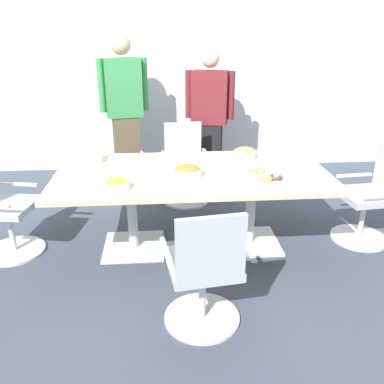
{
  "coord_description": "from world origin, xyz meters",
  "views": [
    {
      "loc": [
        -0.27,
        -3.34,
        1.93
      ],
      "look_at": [
        0.0,
        0.0,
        0.55
      ],
      "focal_mm": 37.44,
      "sensor_mm": 36.0,
      "label": 1
    }
  ],
  "objects_px": {
    "snack_bowl_pretzels": "(187,171)",
    "snack_bowl_cookies": "(245,153)",
    "office_chair_0": "(185,168)",
    "office_chair_3": "(370,201)",
    "donut_platter": "(264,175)",
    "person_standing_1": "(209,118)",
    "snack_bowl_chips_yellow": "(117,184)",
    "napkin_pile": "(92,157)",
    "office_chair_1": "(2,212)",
    "conference_table": "(192,184)",
    "office_chair_2": "(204,275)",
    "person_standing_0": "(125,109)"
  },
  "relations": [
    {
      "from": "snack_bowl_chips_yellow",
      "to": "napkin_pile",
      "type": "bearing_deg",
      "value": 111.87
    },
    {
      "from": "donut_platter",
      "to": "office_chair_3",
      "type": "bearing_deg",
      "value": 10.55
    },
    {
      "from": "donut_platter",
      "to": "snack_bowl_cookies",
      "type": "bearing_deg",
      "value": 95.21
    },
    {
      "from": "office_chair_0",
      "to": "snack_bowl_pretzels",
      "type": "height_order",
      "value": "office_chair_0"
    },
    {
      "from": "snack_bowl_chips_yellow",
      "to": "napkin_pile",
      "type": "relative_size",
      "value": 1.01
    },
    {
      "from": "office_chair_3",
      "to": "napkin_pile",
      "type": "relative_size",
      "value": 4.73
    },
    {
      "from": "office_chair_0",
      "to": "snack_bowl_chips_yellow",
      "type": "xyz_separation_m",
      "value": [
        -0.63,
        -1.48,
        0.39
      ]
    },
    {
      "from": "office_chair_0",
      "to": "office_chair_3",
      "type": "height_order",
      "value": "same"
    },
    {
      "from": "napkin_pile",
      "to": "office_chair_3",
      "type": "bearing_deg",
      "value": -8.26
    },
    {
      "from": "snack_bowl_pretzels",
      "to": "snack_bowl_chips_yellow",
      "type": "relative_size",
      "value": 1.3
    },
    {
      "from": "snack_bowl_cookies",
      "to": "donut_platter",
      "type": "xyz_separation_m",
      "value": [
        0.05,
        -0.55,
        -0.03
      ]
    },
    {
      "from": "person_standing_0",
      "to": "donut_platter",
      "type": "relative_size",
      "value": 5.62
    },
    {
      "from": "office_chair_2",
      "to": "napkin_pile",
      "type": "height_order",
      "value": "office_chair_2"
    },
    {
      "from": "office_chair_0",
      "to": "donut_platter",
      "type": "xyz_separation_m",
      "value": [
        0.59,
        -1.31,
        0.37
      ]
    },
    {
      "from": "office_chair_2",
      "to": "person_standing_0",
      "type": "bearing_deg",
      "value": 96.33
    },
    {
      "from": "person_standing_1",
      "to": "person_standing_0",
      "type": "bearing_deg",
      "value": 8.46
    },
    {
      "from": "office_chair_3",
      "to": "snack_bowl_chips_yellow",
      "type": "height_order",
      "value": "office_chair_3"
    },
    {
      "from": "snack_bowl_pretzels",
      "to": "snack_bowl_cookies",
      "type": "xyz_separation_m",
      "value": [
        0.6,
        0.45,
        0.01
      ]
    },
    {
      "from": "snack_bowl_cookies",
      "to": "conference_table",
      "type": "bearing_deg",
      "value": -147.79
    },
    {
      "from": "snack_bowl_chips_yellow",
      "to": "snack_bowl_cookies",
      "type": "height_order",
      "value": "snack_bowl_cookies"
    },
    {
      "from": "office_chair_3",
      "to": "person_standing_1",
      "type": "distance_m",
      "value": 2.17
    },
    {
      "from": "office_chair_0",
      "to": "donut_platter",
      "type": "height_order",
      "value": "office_chair_0"
    },
    {
      "from": "snack_bowl_chips_yellow",
      "to": "office_chair_1",
      "type": "bearing_deg",
      "value": 160.04
    },
    {
      "from": "conference_table",
      "to": "office_chair_1",
      "type": "height_order",
      "value": "office_chair_1"
    },
    {
      "from": "person_standing_1",
      "to": "snack_bowl_chips_yellow",
      "type": "relative_size",
      "value": 8.72
    },
    {
      "from": "office_chair_0",
      "to": "donut_platter",
      "type": "relative_size",
      "value": 2.74
    },
    {
      "from": "office_chair_2",
      "to": "napkin_pile",
      "type": "bearing_deg",
      "value": 114.35
    },
    {
      "from": "conference_table",
      "to": "office_chair_3",
      "type": "distance_m",
      "value": 1.72
    },
    {
      "from": "person_standing_0",
      "to": "person_standing_1",
      "type": "bearing_deg",
      "value": 161.8
    },
    {
      "from": "office_chair_1",
      "to": "napkin_pile",
      "type": "height_order",
      "value": "office_chair_1"
    },
    {
      "from": "office_chair_0",
      "to": "napkin_pile",
      "type": "height_order",
      "value": "office_chair_0"
    },
    {
      "from": "snack_bowl_pretzels",
      "to": "donut_platter",
      "type": "xyz_separation_m",
      "value": [
        0.65,
        -0.1,
        -0.02
      ]
    },
    {
      "from": "office_chair_0",
      "to": "office_chair_3",
      "type": "xyz_separation_m",
      "value": [
        1.7,
        -1.11,
        0.0
      ]
    },
    {
      "from": "office_chair_2",
      "to": "snack_bowl_chips_yellow",
      "type": "relative_size",
      "value": 4.66
    },
    {
      "from": "person_standing_1",
      "to": "snack_bowl_cookies",
      "type": "relative_size",
      "value": 7.89
    },
    {
      "from": "office_chair_3",
      "to": "snack_bowl_cookies",
      "type": "height_order",
      "value": "office_chair_3"
    },
    {
      "from": "napkin_pile",
      "to": "donut_platter",
      "type": "bearing_deg",
      "value": -21.08
    },
    {
      "from": "office_chair_1",
      "to": "office_chair_2",
      "type": "relative_size",
      "value": 1.0
    },
    {
      "from": "office_chair_1",
      "to": "napkin_pile",
      "type": "xyz_separation_m",
      "value": [
        0.78,
        0.36,
        0.38
      ]
    },
    {
      "from": "donut_platter",
      "to": "napkin_pile",
      "type": "relative_size",
      "value": 1.73
    },
    {
      "from": "office_chair_0",
      "to": "office_chair_3",
      "type": "relative_size",
      "value": 1.0
    },
    {
      "from": "office_chair_3",
      "to": "office_chair_0",
      "type": "bearing_deg",
      "value": 51.81
    },
    {
      "from": "office_chair_2",
      "to": "snack_bowl_pretzels",
      "type": "distance_m",
      "value": 1.07
    },
    {
      "from": "snack_bowl_cookies",
      "to": "donut_platter",
      "type": "height_order",
      "value": "snack_bowl_cookies"
    },
    {
      "from": "office_chair_3",
      "to": "person_standing_0",
      "type": "relative_size",
      "value": 0.49
    },
    {
      "from": "office_chair_1",
      "to": "snack_bowl_pretzels",
      "type": "relative_size",
      "value": 3.58
    },
    {
      "from": "office_chair_3",
      "to": "donut_platter",
      "type": "bearing_deg",
      "value": 95.52
    },
    {
      "from": "office_chair_3",
      "to": "person_standing_0",
      "type": "xyz_separation_m",
      "value": [
        -2.41,
        1.75,
        0.58
      ]
    },
    {
      "from": "person_standing_0",
      "to": "snack_bowl_cookies",
      "type": "distance_m",
      "value": 1.89
    },
    {
      "from": "snack_bowl_chips_yellow",
      "to": "napkin_pile",
      "type": "height_order",
      "value": "snack_bowl_chips_yellow"
    }
  ]
}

